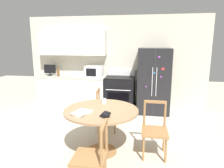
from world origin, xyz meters
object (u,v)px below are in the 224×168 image
at_px(counter_bottle, 58,72).
at_px(candle_glass, 104,101).
at_px(countertop_tv, 50,70).
at_px(dining_chair_near, 92,158).
at_px(dining_chair_far, 106,111).
at_px(microwave, 94,72).
at_px(wallet, 105,115).
at_px(refrigerator, 154,81).
at_px(dining_chair_right, 155,131).
at_px(oven_range, 120,93).

relative_size(counter_bottle, candle_glass, 3.32).
xyz_separation_m(countertop_tv, dining_chair_near, (2.17, -3.29, -0.63)).
relative_size(dining_chair_far, candle_glass, 10.44).
distance_m(microwave, wallet, 2.80).
bearing_deg(candle_glass, refrigerator, 63.80).
relative_size(countertop_tv, dining_chair_far, 0.38).
height_order(countertop_tv, dining_chair_near, countertop_tv).
height_order(refrigerator, dining_chair_right, refrigerator).
relative_size(counter_bottle, dining_chair_near, 0.32).
distance_m(dining_chair_right, dining_chair_near, 1.24).
xyz_separation_m(countertop_tv, counter_bottle, (0.31, -0.11, -0.06)).
distance_m(oven_range, dining_chair_far, 1.45).
height_order(dining_chair_far, candle_glass, dining_chair_far).
distance_m(oven_range, candle_glass, 2.02).
relative_size(microwave, counter_bottle, 1.69).
height_order(refrigerator, wallet, refrigerator).
height_order(microwave, dining_chair_right, microwave).
bearing_deg(wallet, refrigerator, 73.02).
height_order(countertop_tv, dining_chair_far, countertop_tv).
bearing_deg(candle_glass, dining_chair_near, -85.43).
xyz_separation_m(microwave, counter_bottle, (-1.06, -0.05, -0.05)).
bearing_deg(countertop_tv, microwave, -2.86).
bearing_deg(microwave, dining_chair_right, -54.77).
height_order(oven_range, microwave, microwave).
bearing_deg(candle_glass, dining_chair_right, -17.27).
height_order(counter_bottle, candle_glass, counter_bottle).
distance_m(counter_bottle, candle_glass, 2.64).
bearing_deg(dining_chair_near, oven_range, -0.30).
relative_size(dining_chair_near, wallet, 5.26).
height_order(refrigerator, counter_bottle, refrigerator).
relative_size(oven_range, dining_chair_near, 1.20).
height_order(microwave, countertop_tv, countertop_tv).
bearing_deg(wallet, dining_chair_near, -96.21).
height_order(refrigerator, candle_glass, refrigerator).
bearing_deg(candle_glass, countertop_tv, 135.10).
xyz_separation_m(dining_chair_near, dining_chair_far, (-0.18, 1.76, 0.00)).
bearing_deg(dining_chair_right, dining_chair_far, -40.40).
xyz_separation_m(counter_bottle, candle_glass, (1.76, -1.95, -0.20)).
xyz_separation_m(oven_range, wallet, (0.13, -2.64, 0.33)).
bearing_deg(microwave, countertop_tv, 177.14).
bearing_deg(microwave, refrigerator, -2.49).
bearing_deg(wallet, dining_chair_far, 101.32).
distance_m(refrigerator, dining_chair_near, 3.29).
relative_size(microwave, dining_chair_far, 0.54).
bearing_deg(counter_bottle, candle_glass, -47.89).
height_order(countertop_tv, counter_bottle, countertop_tv).
height_order(dining_chair_near, wallet, dining_chair_near).
relative_size(microwave, candle_glass, 5.63).
relative_size(refrigerator, dining_chair_near, 1.90).
height_order(oven_range, dining_chair_near, oven_range).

